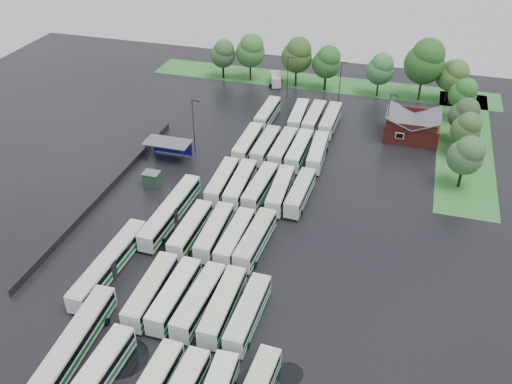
# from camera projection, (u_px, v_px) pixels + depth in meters

# --- Properties ---
(ground) EXTENTS (160.00, 160.00, 0.00)m
(ground) POSITION_uv_depth(u_px,v_px,m) (219.00, 248.00, 81.18)
(ground) COLOR black
(ground) RESTS_ON ground
(brick_building) EXTENTS (10.07, 8.60, 5.39)m
(brick_building) POSITION_uv_depth(u_px,v_px,m) (412.00, 128.00, 108.85)
(brick_building) COLOR maroon
(brick_building) RESTS_ON ground
(wash_shed) EXTENTS (8.20, 4.20, 3.58)m
(wash_shed) POSITION_uv_depth(u_px,v_px,m) (169.00, 144.00, 101.34)
(wash_shed) COLOR #2D2D30
(wash_shed) RESTS_ON ground
(utility_hut) EXTENTS (2.70, 2.20, 2.62)m
(utility_hut) POSITION_uv_depth(u_px,v_px,m) (152.00, 179.00, 94.43)
(utility_hut) COLOR #1F3B25
(utility_hut) RESTS_ON ground
(grass_strip_north) EXTENTS (80.00, 10.00, 0.01)m
(grass_strip_north) POSITION_uv_depth(u_px,v_px,m) (320.00, 83.00, 132.80)
(grass_strip_north) COLOR #2D6D29
(grass_strip_north) RESTS_ON ground
(grass_strip_east) EXTENTS (10.00, 50.00, 0.01)m
(grass_strip_east) POSITION_uv_depth(u_px,v_px,m) (465.00, 144.00, 107.51)
(grass_strip_east) COLOR #2D6D29
(grass_strip_east) RESTS_ON ground
(west_fence) EXTENTS (0.10, 50.00, 1.20)m
(west_fence) POSITION_uv_depth(u_px,v_px,m) (106.00, 192.00, 92.55)
(west_fence) COLOR #2D2D30
(west_fence) RESTS_ON ground
(bus_r0c0) EXTENTS (2.91, 12.00, 3.32)m
(bus_r0c0) POSITION_uv_depth(u_px,v_px,m) (98.00, 374.00, 60.47)
(bus_r0c0) COLOR silver
(bus_r0c0) RESTS_ON ground
(bus_r1c0) EXTENTS (2.81, 12.07, 3.34)m
(bus_r1c0) POSITION_uv_depth(u_px,v_px,m) (151.00, 291.00, 71.23)
(bus_r1c0) COLOR silver
(bus_r1c0) RESTS_ON ground
(bus_r1c1) EXTENTS (2.69, 11.83, 3.28)m
(bus_r1c1) POSITION_uv_depth(u_px,v_px,m) (175.00, 295.00, 70.59)
(bus_r1c1) COLOR silver
(bus_r1c1) RESTS_ON ground
(bus_r1c2) EXTENTS (3.02, 11.89, 3.28)m
(bus_r1c2) POSITION_uv_depth(u_px,v_px,m) (199.00, 301.00, 69.77)
(bus_r1c2) COLOR silver
(bus_r1c2) RESTS_ON ground
(bus_r1c3) EXTENTS (2.71, 11.92, 3.31)m
(bus_r1c3) POSITION_uv_depth(u_px,v_px,m) (223.00, 306.00, 69.03)
(bus_r1c3) COLOR silver
(bus_r1c3) RESTS_ON ground
(bus_r1c4) EXTENTS (2.63, 11.63, 3.23)m
(bus_r1c4) POSITION_uv_depth(u_px,v_px,m) (248.00, 313.00, 68.02)
(bus_r1c4) COLOR silver
(bus_r1c4) RESTS_ON ground
(bus_r2c0) EXTENTS (2.57, 11.59, 3.22)m
(bus_r2c0) POSITION_uv_depth(u_px,v_px,m) (191.00, 229.00, 82.07)
(bus_r2c0) COLOR silver
(bus_r2c0) RESTS_ON ground
(bus_r2c1) EXTENTS (2.77, 11.56, 3.20)m
(bus_r2c1) POSITION_uv_depth(u_px,v_px,m) (214.00, 232.00, 81.60)
(bus_r2c1) COLOR silver
(bus_r2c1) RESTS_ON ground
(bus_r2c2) EXTENTS (2.57, 11.44, 3.18)m
(bus_r2c2) POSITION_uv_depth(u_px,v_px,m) (235.00, 237.00, 80.50)
(bus_r2c2) COLOR silver
(bus_r2c2) RESTS_ON ground
(bus_r2c3) EXTENTS (3.05, 11.98, 3.31)m
(bus_r2c3) POSITION_uv_depth(u_px,v_px,m) (255.00, 239.00, 80.05)
(bus_r2c3) COLOR silver
(bus_r2c3) RESTS_ON ground
(bus_r3c0) EXTENTS (2.87, 11.67, 3.23)m
(bus_r3c0) POSITION_uv_depth(u_px,v_px,m) (222.00, 181.00, 93.04)
(bus_r3c0) COLOR silver
(bus_r3c0) RESTS_ON ground
(bus_r3c1) EXTENTS (2.95, 11.98, 3.31)m
(bus_r3c1) POSITION_uv_depth(u_px,v_px,m) (240.00, 184.00, 92.19)
(bus_r3c1) COLOR silver
(bus_r3c1) RESTS_ON ground
(bus_r3c2) EXTENTS (2.95, 11.76, 3.25)m
(bus_r3c2) POSITION_uv_depth(u_px,v_px,m) (260.00, 187.00, 91.61)
(bus_r3c2) COLOR silver
(bus_r3c2) RESTS_ON ground
(bus_r3c3) EXTENTS (2.96, 11.74, 3.24)m
(bus_r3c3) POSITION_uv_depth(u_px,v_px,m) (280.00, 190.00, 90.70)
(bus_r3c3) COLOR silver
(bus_r3c3) RESTS_ON ground
(bus_r3c4) EXTENTS (2.74, 11.46, 3.17)m
(bus_r3c4) POSITION_uv_depth(u_px,v_px,m) (300.00, 192.00, 90.29)
(bus_r3c4) COLOR silver
(bus_r3c4) RESTS_ON ground
(bus_r4c0) EXTENTS (2.57, 11.90, 3.31)m
(bus_r4c0) POSITION_uv_depth(u_px,v_px,m) (248.00, 143.00, 103.94)
(bus_r4c0) COLOR silver
(bus_r4c0) RESTS_ON ground
(bus_r4c1) EXTENTS (2.65, 11.59, 3.22)m
(bus_r4c1) POSITION_uv_depth(u_px,v_px,m) (266.00, 146.00, 103.28)
(bus_r4c1) COLOR silver
(bus_r4c1) RESTS_ON ground
(bus_r4c2) EXTENTS (2.67, 11.74, 3.26)m
(bus_r4c2) POSITION_uv_depth(u_px,v_px,m) (283.00, 148.00, 102.57)
(bus_r4c2) COLOR silver
(bus_r4c2) RESTS_ON ground
(bus_r4c3) EXTENTS (2.65, 11.93, 3.31)m
(bus_r4c3) POSITION_uv_depth(u_px,v_px,m) (299.00, 150.00, 101.68)
(bus_r4c3) COLOR silver
(bus_r4c3) RESTS_ON ground
(bus_r4c4) EXTENTS (3.05, 11.73, 3.23)m
(bus_r4c4) POSITION_uv_depth(u_px,v_px,m) (318.00, 152.00, 101.22)
(bus_r4c4) COLOR silver
(bus_r4c4) RESTS_ON ground
(bus_r5c0) EXTENTS (2.56, 11.49, 3.19)m
(bus_r5c0) POSITION_uv_depth(u_px,v_px,m) (268.00, 113.00, 114.76)
(bus_r5c0) COLOR silver
(bus_r5c0) RESTS_ON ground
(bus_r5c2) EXTENTS (2.93, 11.54, 3.18)m
(bus_r5c2) POSITION_uv_depth(u_px,v_px,m) (298.00, 116.00, 113.76)
(bus_r5c2) COLOR silver
(bus_r5c2) RESTS_ON ground
(bus_r5c3) EXTENTS (2.72, 11.90, 3.30)m
(bus_r5c3) POSITION_uv_depth(u_px,v_px,m) (314.00, 118.00, 112.82)
(bus_r5c3) COLOR silver
(bus_r5c3) RESTS_ON ground
(bus_r5c4) EXTENTS (2.64, 11.87, 3.30)m
(bus_r5c4) POSITION_uv_depth(u_px,v_px,m) (330.00, 120.00, 112.05)
(bus_r5c4) COLOR silver
(bus_r5c4) RESTS_ON ground
(artic_bus_west_a) EXTENTS (3.32, 17.60, 3.25)m
(artic_bus_west_a) POSITION_uv_depth(u_px,v_px,m) (72.00, 347.00, 63.60)
(artic_bus_west_a) COLOR silver
(artic_bus_west_a) RESTS_ON ground
(artic_bus_west_b) EXTENTS (2.84, 17.39, 3.22)m
(artic_bus_west_b) POSITION_uv_depth(u_px,v_px,m) (171.00, 211.00, 85.85)
(artic_bus_west_b) COLOR silver
(artic_bus_west_b) RESTS_ON ground
(artic_bus_west_c) EXTENTS (2.78, 17.06, 3.16)m
(artic_bus_west_c) POSITION_uv_depth(u_px,v_px,m) (109.00, 263.00, 75.73)
(artic_bus_west_c) COLOR silver
(artic_bus_west_c) RESTS_ON ground
(minibus) EXTENTS (3.73, 5.96, 2.44)m
(minibus) POSITION_uv_depth(u_px,v_px,m) (276.00, 79.00, 131.15)
(minibus) COLOR silver
(minibus) RESTS_ON ground
(tree_north_0) EXTENTS (5.73, 5.73, 9.49)m
(tree_north_0) POSITION_uv_depth(u_px,v_px,m) (223.00, 53.00, 131.77)
(tree_north_0) COLOR black
(tree_north_0) RESTS_ON ground
(tree_north_1) EXTENTS (6.70, 6.70, 11.10)m
(tree_north_1) POSITION_uv_depth(u_px,v_px,m) (251.00, 50.00, 130.43)
(tree_north_1) COLOR #2F1F15
(tree_north_1) RESTS_ON ground
(tree_north_2) EXTENTS (6.95, 6.95, 11.52)m
(tree_north_2) POSITION_uv_depth(u_px,v_px,m) (297.00, 55.00, 127.16)
(tree_north_2) COLOR black
(tree_north_2) RESTS_ON ground
(tree_north_3) EXTENTS (6.33, 6.33, 10.48)m
(tree_north_3) POSITION_uv_depth(u_px,v_px,m) (327.00, 62.00, 125.38)
(tree_north_3) COLOR black
(tree_north_3) RESTS_ON ground
(tree_north_4) EXTENTS (5.97, 5.97, 9.89)m
(tree_north_4) POSITION_uv_depth(u_px,v_px,m) (381.00, 69.00, 122.84)
(tree_north_4) COLOR #382513
(tree_north_4) RESTS_ON ground
(tree_north_5) EXTENTS (8.39, 8.39, 13.90)m
(tree_north_5) POSITION_uv_depth(u_px,v_px,m) (426.00, 61.00, 119.56)
(tree_north_5) COLOR #3D2919
(tree_north_5) RESTS_ON ground
(tree_north_6) EXTENTS (6.09, 6.09, 10.08)m
(tree_north_6) POSITION_uv_depth(u_px,v_px,m) (455.00, 76.00, 119.09)
(tree_north_6) COLOR black
(tree_north_6) RESTS_ON ground
(tree_east_0) EXTENTS (5.79, 5.79, 9.58)m
(tree_east_0) POSITION_uv_depth(u_px,v_px,m) (467.00, 155.00, 91.45)
(tree_east_0) COLOR black
(tree_east_0) RESTS_ON ground
(tree_east_1) EXTENTS (5.24, 5.24, 8.68)m
(tree_east_1) POSITION_uv_depth(u_px,v_px,m) (467.00, 128.00, 100.73)
(tree_east_1) COLOR black
(tree_east_1) RESTS_ON ground
(tree_east_2) EXTENTS (5.50, 5.50, 9.11)m
(tree_east_2) POSITION_uv_depth(u_px,v_px,m) (465.00, 114.00, 104.91)
(tree_east_2) COLOR black
(tree_east_2) RESTS_ON ground
(tree_east_3) EXTENTS (5.53, 5.53, 9.16)m
(tree_east_3) POSITION_uv_depth(u_px,v_px,m) (464.00, 93.00, 112.86)
(tree_east_3) COLOR black
(tree_east_3) RESTS_ON ground
(tree_east_4) EXTENTS (5.73, 5.73, 9.49)m
(tree_east_4) POSITION_uv_depth(u_px,v_px,m) (451.00, 75.00, 120.60)
(tree_east_4) COLOR black
(tree_east_4) RESTS_ON ground
(lamp_post_ne) EXTENTS (1.51, 0.29, 9.78)m
(lamp_post_ne) POSITION_uv_depth(u_px,v_px,m) (389.00, 115.00, 105.10)
(lamp_post_ne) COLOR #2D2D30
(lamp_post_ne) RESTS_ON ground
(lamp_post_nw) EXTENTS (1.61, 0.31, 10.45)m
(lamp_post_nw) POSITION_uv_depth(u_px,v_px,m) (194.00, 122.00, 101.65)
(lamp_post_nw) COLOR #2D2D30
(lamp_post_nw) RESTS_ON ground
(lamp_post_back_w) EXTENTS (1.44, 0.28, 9.38)m
(lamp_post_back_w) POSITION_uv_depth(u_px,v_px,m) (288.00, 74.00, 122.68)
(lamp_post_back_w) COLOR #2D2D30
(lamp_post_back_w) RESTS_ON ground
(lamp_post_back_e) EXTENTS (1.51, 0.29, 9.77)m
(lamp_post_back_e) POSITION_uv_depth(u_px,v_px,m) (341.00, 80.00, 119.07)
(lamp_post_back_e) COLOR #2D2D30
(lamp_post_back_e) RESTS_ON ground
(puddle_0) EXTENTS (6.16, 6.16, 0.01)m
(puddle_0) POSITION_uv_depth(u_px,v_px,m) (122.00, 357.00, 64.65)
(puddle_0) COLOR black
(puddle_0) RESTS_ON ground
(puddle_1) EXTENTS (4.19, 4.19, 0.01)m
(puddle_1) POSITION_uv_depth(u_px,v_px,m) (212.00, 379.00, 62.18)
(puddle_1) COLOR black
(puddle_1) RESTS_ON ground
(puddle_2) EXTENTS (5.74, 5.74, 0.01)m
(puddle_2) POSITION_uv_depth(u_px,v_px,m) (169.00, 240.00, 82.87)
(puddle_2) COLOR black
(puddle_2) RESTS_ON ground
(puddle_3) EXTENTS (4.32, 4.32, 0.01)m
(puddle_3) POSITION_uv_depth(u_px,v_px,m) (237.00, 262.00, 78.63)
(puddle_3) COLOR black
(puddle_3) RESTS_ON ground
(puddle_4) EXTENTS (3.25, 3.25, 0.01)m
(puddle_4) POSITION_uv_depth(u_px,v_px,m) (289.00, 374.00, 62.75)
(puddle_4) COLOR black
(puddle_4) RESTS_ON ground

